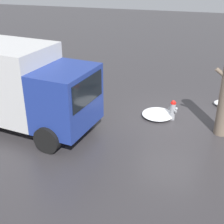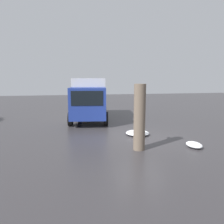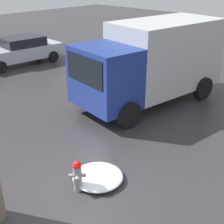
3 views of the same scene
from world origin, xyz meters
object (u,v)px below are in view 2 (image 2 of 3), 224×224
object	(u,v)px
tree_trunk	(139,117)
pedestrian	(80,109)
delivery_truck	(89,97)
fire_hydrant	(140,130)

from	to	relation	value
tree_trunk	pedestrian	xyz separation A→B (m)	(5.88, 2.23, -0.44)
delivery_truck	pedestrian	world-z (taller)	delivery_truck
fire_hydrant	delivery_truck	bearing A→B (deg)	153.60
fire_hydrant	delivery_truck	size ratio (longest dim) A/B	0.13
delivery_truck	pedestrian	size ratio (longest dim) A/B	3.41
tree_trunk	delivery_truck	bearing A→B (deg)	10.90
tree_trunk	pedestrian	bearing A→B (deg)	20.79
tree_trunk	fire_hydrant	bearing A→B (deg)	-19.29
fire_hydrant	delivery_truck	xyz separation A→B (m)	(5.60, 2.06, 1.24)
delivery_truck	tree_trunk	bearing A→B (deg)	108.84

